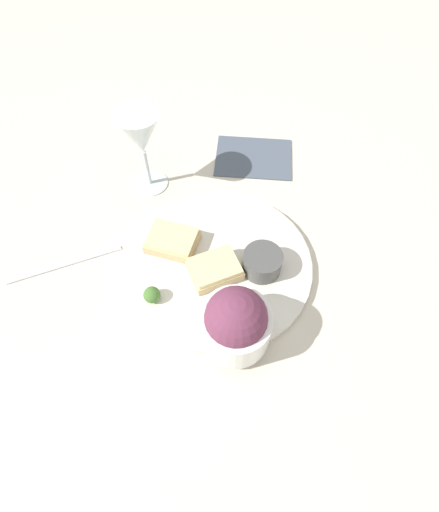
{
  "coord_description": "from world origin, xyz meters",
  "views": [
    {
      "loc": [
        0.06,
        0.34,
        0.58
      ],
      "look_at": [
        0.0,
        0.0,
        0.03
      ],
      "focal_mm": 28.0,
      "sensor_mm": 36.0,
      "label": 1
    }
  ],
  "objects_px": {
    "cheese_toast_near": "(172,241)",
    "wine_glass": "(140,136)",
    "cheese_toast_far": "(215,269)",
    "fork": "(65,264)",
    "napkin": "(254,157)",
    "salad_bowl": "(236,322)",
    "sauce_ramekin": "(262,262)"
  },
  "relations": [
    {
      "from": "salad_bowl",
      "to": "sauce_ramekin",
      "type": "distance_m",
      "value": 0.13
    },
    {
      "from": "cheese_toast_near",
      "to": "napkin",
      "type": "distance_m",
      "value": 0.27
    },
    {
      "from": "cheese_toast_near",
      "to": "napkin",
      "type": "xyz_separation_m",
      "value": [
        -0.18,
        -0.19,
        -0.02
      ]
    },
    {
      "from": "sauce_ramekin",
      "to": "wine_glass",
      "type": "bearing_deg",
      "value": -54.62
    },
    {
      "from": "sauce_ramekin",
      "to": "cheese_toast_near",
      "type": "relative_size",
      "value": 0.63
    },
    {
      "from": "napkin",
      "to": "fork",
      "type": "relative_size",
      "value": 0.94
    },
    {
      "from": "cheese_toast_far",
      "to": "wine_glass",
      "type": "xyz_separation_m",
      "value": [
        0.09,
        -0.23,
        0.09
      ]
    },
    {
      "from": "fork",
      "to": "napkin",
      "type": "bearing_deg",
      "value": -152.29
    },
    {
      "from": "cheese_toast_near",
      "to": "wine_glass",
      "type": "relative_size",
      "value": 0.62
    },
    {
      "from": "sauce_ramekin",
      "to": "cheese_toast_far",
      "type": "relative_size",
      "value": 0.7
    },
    {
      "from": "salad_bowl",
      "to": "napkin",
      "type": "xyz_separation_m",
      "value": [
        -0.11,
        -0.37,
        -0.06
      ]
    },
    {
      "from": "napkin",
      "to": "fork",
      "type": "xyz_separation_m",
      "value": [
        0.37,
        0.19,
        0.0
      ]
    },
    {
      "from": "sauce_ramekin",
      "to": "fork",
      "type": "bearing_deg",
      "value": -12.56
    },
    {
      "from": "sauce_ramekin",
      "to": "wine_glass",
      "type": "height_order",
      "value": "wine_glass"
    },
    {
      "from": "salad_bowl",
      "to": "sauce_ramekin",
      "type": "xyz_separation_m",
      "value": [
        -0.07,
        -0.11,
        -0.03
      ]
    },
    {
      "from": "salad_bowl",
      "to": "wine_glass",
      "type": "height_order",
      "value": "wine_glass"
    },
    {
      "from": "sauce_ramekin",
      "to": "salad_bowl",
      "type": "bearing_deg",
      "value": 58.3
    },
    {
      "from": "napkin",
      "to": "fork",
      "type": "height_order",
      "value": "same"
    },
    {
      "from": "cheese_toast_far",
      "to": "fork",
      "type": "bearing_deg",
      "value": -15.36
    },
    {
      "from": "sauce_ramekin",
      "to": "cheese_toast_near",
      "type": "xyz_separation_m",
      "value": [
        0.14,
        -0.07,
        -0.01
      ]
    },
    {
      "from": "wine_glass",
      "to": "fork",
      "type": "xyz_separation_m",
      "value": [
        0.16,
        0.16,
        -0.11
      ]
    },
    {
      "from": "cheese_toast_near",
      "to": "wine_glass",
      "type": "xyz_separation_m",
      "value": [
        0.03,
        -0.16,
        0.09
      ]
    },
    {
      "from": "wine_glass",
      "to": "fork",
      "type": "distance_m",
      "value": 0.25
    },
    {
      "from": "wine_glass",
      "to": "fork",
      "type": "height_order",
      "value": "wine_glass"
    },
    {
      "from": "salad_bowl",
      "to": "napkin",
      "type": "bearing_deg",
      "value": -106.89
    },
    {
      "from": "salad_bowl",
      "to": "cheese_toast_far",
      "type": "height_order",
      "value": "salad_bowl"
    },
    {
      "from": "napkin",
      "to": "salad_bowl",
      "type": "bearing_deg",
      "value": 73.11
    },
    {
      "from": "fork",
      "to": "salad_bowl",
      "type": "bearing_deg",
      "value": 145.34
    },
    {
      "from": "napkin",
      "to": "fork",
      "type": "distance_m",
      "value": 0.42
    },
    {
      "from": "wine_glass",
      "to": "napkin",
      "type": "height_order",
      "value": "wine_glass"
    },
    {
      "from": "sauce_ramekin",
      "to": "cheese_toast_near",
      "type": "distance_m",
      "value": 0.15
    },
    {
      "from": "wine_glass",
      "to": "napkin",
      "type": "relative_size",
      "value": 0.92
    }
  ]
}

